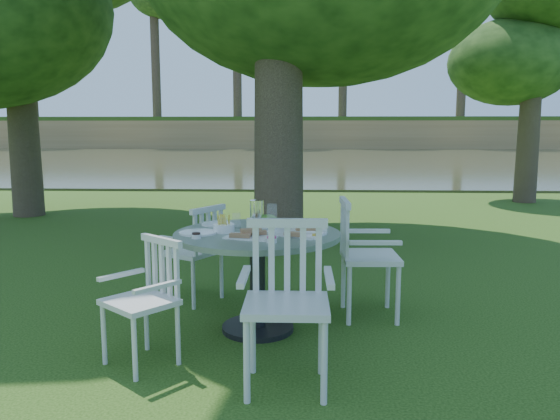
# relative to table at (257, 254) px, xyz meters

# --- Properties ---
(ground) EXTENTS (140.00, 140.00, 0.00)m
(ground) POSITION_rel_table_xyz_m (0.14, 0.51, -0.61)
(ground) COLOR #1A390C
(ground) RESTS_ON ground
(table) EXTENTS (1.27, 1.27, 0.78)m
(table) POSITION_rel_table_xyz_m (0.00, 0.00, 0.00)
(table) COLOR black
(table) RESTS_ON ground
(chair_ne) EXTENTS (0.48, 0.52, 0.99)m
(chair_ne) POSITION_rel_table_xyz_m (0.81, 0.37, -0.03)
(chair_ne) COLOR silver
(chair_ne) RESTS_ON ground
(chair_nw) EXTENTS (0.59, 0.60, 0.88)m
(chair_nw) POSITION_rel_table_xyz_m (-0.58, 0.69, -0.09)
(chair_nw) COLOR silver
(chair_nw) RESTS_ON ground
(chair_sw) EXTENTS (0.58, 0.58, 0.84)m
(chair_sw) POSITION_rel_table_xyz_m (-0.67, -0.60, -0.12)
(chair_sw) COLOR silver
(chair_sw) RESTS_ON ground
(chair_se) EXTENTS (0.51, 0.48, 1.00)m
(chair_se) POSITION_rel_table_xyz_m (0.25, -0.85, -0.02)
(chair_se) COLOR silver
(chair_se) RESTS_ON ground
(tableware) EXTENTS (1.12, 0.87, 0.22)m
(tableware) POSITION_rel_table_xyz_m (-0.03, 0.07, 0.21)
(tableware) COLOR white
(tableware) RESTS_ON table
(river) EXTENTS (100.00, 28.00, 0.12)m
(river) POSITION_rel_table_xyz_m (0.14, 23.51, -0.61)
(river) COLOR #32341E
(river) RESTS_ON ground
(far_bank) EXTENTS (100.00, 18.00, 15.20)m
(far_bank) POSITION_rel_table_xyz_m (0.42, 41.63, 6.63)
(far_bank) COLOR olive
(far_bank) RESTS_ON ground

